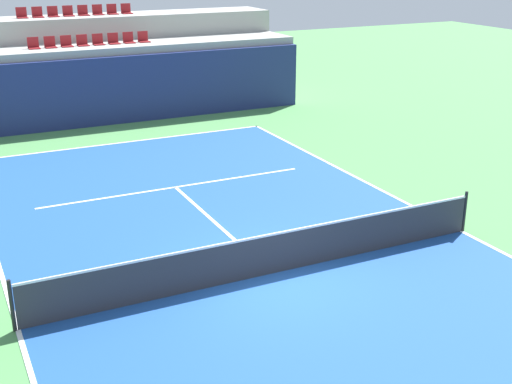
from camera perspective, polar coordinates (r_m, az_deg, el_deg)
name	(u,v)px	position (r m, az deg, el deg)	size (l,w,h in m)	color
ground_plane	(272,274)	(15.36, 1.35, -6.83)	(80.00, 80.00, 0.00)	#4C8C4C
court_surface	(272,273)	(15.36, 1.35, -6.82)	(11.00, 24.00, 0.01)	#1E4C99
baseline_far	(125,142)	(25.88, -10.88, 4.10)	(11.00, 0.10, 0.00)	white
sideline_left	(18,330)	(14.02, -19.26, -10.81)	(0.10, 24.00, 0.00)	white
sideline_right	(461,231)	(18.29, 16.74, -3.14)	(0.10, 24.00, 0.00)	white
service_line_far	(175,187)	(20.80, -6.74, 0.41)	(8.26, 0.10, 0.00)	white
centre_service_line	(216,224)	(18.00, -3.32, -2.66)	(0.10, 6.40, 0.00)	white
back_wall	(102,92)	(28.38, -12.70, 8.17)	(17.61, 0.30, 2.72)	navy
stands_tier_lower	(94,82)	(29.64, -13.36, 8.91)	(17.61, 2.40, 3.03)	#9E9E99
stands_tier_upper	(81,62)	(31.87, -14.44, 10.46)	(17.61, 2.40, 4.00)	#9E9E99
seating_row_lower	(90,42)	(29.48, -13.66, 12.07)	(4.96, 0.44, 0.44)	maroon
seating_row_upper	(76,13)	(31.71, -14.81, 14.26)	(4.96, 0.44, 0.44)	maroon
tennis_net	(272,253)	(15.14, 1.36, -5.11)	(11.08, 0.08, 1.07)	black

